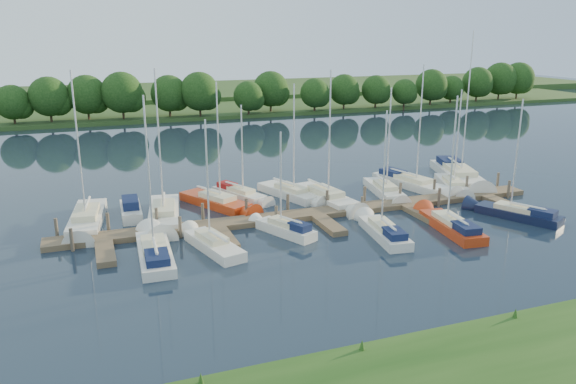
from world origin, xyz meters
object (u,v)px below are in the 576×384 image
object	(u,v)px
motorboat	(131,211)
dock	(317,216)
sailboat_n_5	(292,195)
sailboat_s_2	(285,230)
sailboat_n_0	(87,222)

from	to	relation	value
motorboat	dock	bearing A→B (deg)	157.83
motorboat	sailboat_n_5	distance (m)	13.79
dock	sailboat_n_5	distance (m)	6.13
dock	sailboat_s_2	size ratio (longest dim) A/B	5.10
dock	sailboat_n_0	world-z (taller)	sailboat_n_0
dock	sailboat_n_5	xyz separation A→B (m)	(0.19, 6.13, 0.07)
sailboat_n_0	sailboat_s_2	xyz separation A→B (m)	(13.40, -6.99, 0.05)
sailboat_n_5	sailboat_s_2	distance (m)	9.34
dock	sailboat_n_0	bearing A→B (deg)	164.92
sailboat_n_0	motorboat	bearing A→B (deg)	-149.19
sailboat_s_2	motorboat	bearing A→B (deg)	115.17
sailboat_n_0	motorboat	size ratio (longest dim) A/B	2.25
dock	sailboat_n_0	size ratio (longest dim) A/B	3.33
dock	motorboat	world-z (taller)	motorboat
dock	motorboat	distance (m)	14.89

